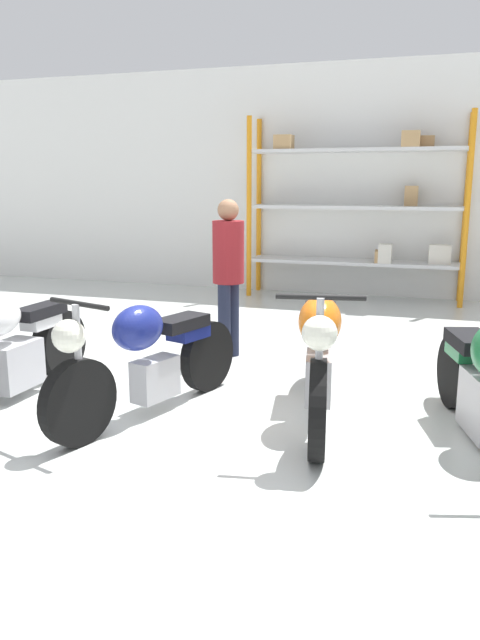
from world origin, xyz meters
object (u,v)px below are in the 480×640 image
motorcycle_blue (147,356)px  person_browsing (228,267)px  shelving_rack (363,206)px  motorcycle_white (7,351)px  motorcycle_orange (319,353)px

motorcycle_blue → person_browsing: 1.83m
shelving_rack → motorcycle_white: (-2.20, -5.58, -1.01)m
person_browsing → shelving_rack: bearing=-92.1°
motorcycle_white → person_browsing: (1.34, 1.77, 0.54)m
shelving_rack → motorcycle_white: 6.08m
motorcycle_white → person_browsing: size_ratio=1.24×
person_browsing → motorcycle_blue: bearing=98.6°
motorcycle_white → person_browsing: bearing=145.1°
motorcycle_white → person_browsing: 2.29m
motorcycle_orange → person_browsing: size_ratio=1.32×
motorcycle_white → motorcycle_orange: motorcycle_orange is taller
shelving_rack → motorcycle_orange: shelving_rack is taller
motorcycle_orange → shelving_rack: bearing=173.4°
motorcycle_orange → person_browsing: person_browsing is taller
motorcycle_orange → motorcycle_blue: bearing=-84.9°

